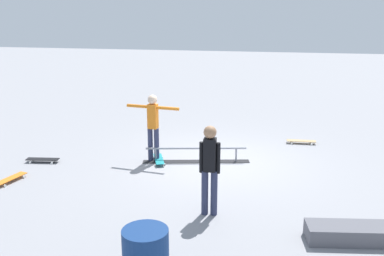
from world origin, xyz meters
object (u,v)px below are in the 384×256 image
object	(u,v)px
skater_main	(153,123)
skateboard_main	(159,159)
bystander_black_shirt	(210,165)
grind_rail	(196,156)
loose_skateboard_natural	(301,141)
skate_ledge	(375,234)
loose_skateboard_orange	(11,179)
loose_skateboard_black	(43,159)

from	to	relation	value
skater_main	skateboard_main	bearing A→B (deg)	-11.55
skater_main	bystander_black_shirt	xyz separation A→B (m)	(-1.84, 2.60, -0.02)
grind_rail	bystander_black_shirt	distance (m)	2.98
skateboard_main	loose_skateboard_natural	distance (m)	4.19
skate_ledge	skater_main	size ratio (longest dim) A/B	1.32
bystander_black_shirt	skate_ledge	bearing A→B (deg)	168.39
grind_rail	skateboard_main	xyz separation A→B (m)	(0.90, 0.21, -0.09)
grind_rail	skate_ledge	bearing A→B (deg)	125.58
bystander_black_shirt	loose_skateboard_natural	bearing A→B (deg)	-113.25
skater_main	loose_skateboard_orange	bearing A→B (deg)	-137.37
loose_skateboard_black	bystander_black_shirt	bearing A→B (deg)	148.22
grind_rail	loose_skateboard_black	size ratio (longest dim) A/B	3.20
grind_rail	loose_skateboard_black	world-z (taller)	grind_rail
grind_rail	skateboard_main	bearing A→B (deg)	0.38
grind_rail	loose_skateboard_orange	distance (m)	4.28
loose_skateboard_orange	loose_skateboard_black	xyz separation A→B (m)	(-0.02, -1.30, 0.00)
loose_skateboard_orange	loose_skateboard_natural	bearing A→B (deg)	135.60
skate_ledge	loose_skateboard_black	world-z (taller)	skate_ledge
grind_rail	loose_skateboard_natural	distance (m)	3.34
bystander_black_shirt	loose_skateboard_natural	distance (m)	5.26
skateboard_main	skater_main	bearing A→B (deg)	50.09
bystander_black_shirt	loose_skateboard_black	bearing A→B (deg)	-26.35
skateboard_main	bystander_black_shirt	distance (m)	3.19
skate_ledge	bystander_black_shirt	distance (m)	2.94
grind_rail	loose_skateboard_orange	bearing A→B (deg)	16.75
skater_main	loose_skateboard_black	distance (m)	2.88
bystander_black_shirt	loose_skateboard_black	distance (m)	4.98
skater_main	bystander_black_shirt	size ratio (longest dim) A/B	0.99
skate_ledge	skateboard_main	distance (m)	5.39
grind_rail	skater_main	xyz separation A→B (m)	(1.04, 0.16, 0.81)
bystander_black_shirt	loose_skateboard_orange	world-z (taller)	bystander_black_shirt
loose_skateboard_orange	loose_skateboard_natural	distance (m)	7.59
skate_ledge	bystander_black_shirt	world-z (taller)	bystander_black_shirt
skate_ledge	loose_skateboard_black	bearing A→B (deg)	-18.13
skateboard_main	loose_skateboard_black	xyz separation A→B (m)	(2.81, 0.60, 0.00)
loose_skateboard_orange	loose_skateboard_black	world-z (taller)	same
skater_main	loose_skateboard_orange	world-z (taller)	skater_main
skater_main	loose_skateboard_natural	world-z (taller)	skater_main
skate_ledge	skater_main	world-z (taller)	skater_main
loose_skateboard_black	loose_skateboard_natural	bearing A→B (deg)	-163.55
skateboard_main	loose_skateboard_orange	bearing A→B (deg)	102.20
skate_ledge	skater_main	distance (m)	5.59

